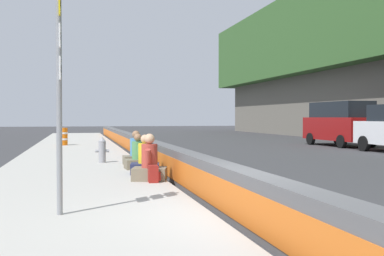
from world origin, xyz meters
name	(u,v)px	position (x,y,z in m)	size (l,w,h in m)	color
ground_plane	(247,225)	(0.00, 0.00, 0.00)	(160.00, 160.00, 0.00)	#353538
sidewalk_strip	(71,230)	(0.00, 2.65, 0.07)	(80.00, 4.40, 0.14)	#A8A59E
jersey_barrier	(246,198)	(0.00, 0.00, 0.42)	(76.00, 0.45, 0.85)	#545456
route_sign_post	(59,82)	(0.81, 2.83, 2.23)	(0.44, 0.09, 3.60)	gray
fire_hydrant	(102,149)	(9.34, 1.74, 0.59)	(0.26, 0.46, 0.88)	gray
seated_person_foreground	(150,166)	(4.54, 0.85, 0.50)	(0.88, 0.97, 1.14)	#706651
seated_person_middle	(145,162)	(5.84, 0.78, 0.47)	(0.77, 0.86, 1.07)	#23284C
seated_person_rear	(138,158)	(7.14, 0.81, 0.47)	(0.69, 0.79, 1.05)	#706651
seated_person_far	(136,154)	(8.30, 0.72, 0.49)	(0.71, 0.81, 1.10)	#706651
backpack	(153,174)	(4.13, 0.81, 0.33)	(0.32, 0.28, 0.40)	maroon
construction_barrel	(63,136)	(19.88, 3.34, 0.62)	(0.54, 0.54, 0.95)	orange
parked_car_fourth	(340,123)	(17.62, -12.23, 1.35)	(5.16, 2.23, 2.56)	maroon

